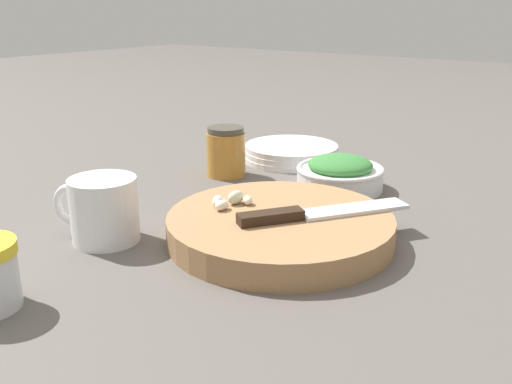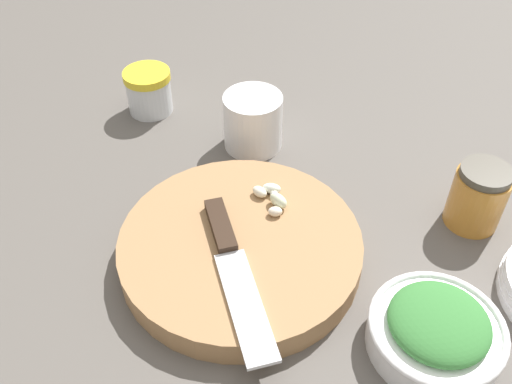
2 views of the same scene
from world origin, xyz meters
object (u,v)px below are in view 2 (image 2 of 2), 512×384
Objects in this scene: cutting_board at (240,248)px; chef_knife at (233,264)px; honey_jar at (478,197)px; garlic_cloves at (273,197)px; spice_jar at (149,91)px; herb_bowl at (436,331)px; coffee_mug at (254,121)px.

cutting_board is 1.41× the size of chef_knife.
cutting_board is at bearing -127.97° from honey_jar.
garlic_cloves is 0.80× the size of spice_jar.
honey_jar reaches higher than spice_jar.
chef_knife is 0.31m from honey_jar.
garlic_cloves is 0.24m from herb_bowl.
garlic_cloves reaches higher than cutting_board.
herb_bowl is 1.94× the size of spice_jar.
spice_jar is (-0.30, 0.07, -0.01)m from garlic_cloves.
cutting_board is 2.03× the size of herb_bowl.
spice_jar is at bearing -83.57° from chef_knife.
coffee_mug reaches higher than chef_knife.
cutting_board is 2.51× the size of coffee_mug.
chef_knife is at bearing -60.10° from cutting_board.
spice_jar is at bearing 169.28° from herb_bowl.
cutting_board is 3.95× the size of spice_jar.
chef_knife is 2.37× the size of honey_jar.
herb_bowl is at bearing -8.22° from garlic_cloves.
spice_jar is (-0.33, 0.18, -0.00)m from chef_knife.
cutting_board is 0.08m from garlic_cloves.
herb_bowl is 0.38m from coffee_mug.
coffee_mug reaches higher than garlic_cloves.
garlic_cloves is at bearing 171.78° from herb_bowl.
garlic_cloves is (-0.03, 0.11, 0.00)m from chef_knife.
cutting_board is at bearing -115.52° from chef_knife.
coffee_mug is at bearing 158.72° from herb_bowl.
garlic_cloves is at bearing -12.70° from spice_jar.
garlic_cloves reaches higher than chef_knife.
herb_bowl is at bearing -76.42° from honey_jar.
garlic_cloves is 0.51× the size of coffee_mug.
coffee_mug reaches higher than herb_bowl.
cutting_board is at bearing -170.52° from herb_bowl.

